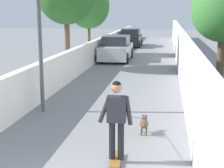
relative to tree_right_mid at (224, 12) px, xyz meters
name	(u,v)px	position (x,y,z in m)	size (l,w,h in m)	color
ground_plane	(134,68)	(6.50, 3.59, -3.03)	(80.00, 80.00, 0.00)	gray
wall_left	(80,60)	(4.50, 6.11, -2.36)	(48.00, 0.30, 1.34)	silver
fence_right	(183,55)	(4.50, 1.07, -2.01)	(48.00, 0.30, 2.03)	white
tree_right_mid	(224,12)	(0.00, 0.00, 0.00)	(2.12, 2.12, 4.09)	brown
tree_left_far	(89,6)	(11.50, 7.22, 0.38)	(2.86, 2.86, 4.98)	brown
lamp_post	(39,11)	(-2.22, 5.56, 0.02)	(0.36, 0.36, 4.47)	#4C4C51
skateboard	(116,159)	(-5.47, 2.77, -2.96)	(0.81, 0.23, 0.08)	brown
person_skateboarder	(117,114)	(-5.47, 2.77, -1.99)	(0.23, 0.71, 1.64)	black
dog	(144,123)	(-3.68, 2.32, -2.75)	(2.08, 0.57, 1.06)	brown
car_near	(116,49)	(9.22, 4.96, -2.31)	(4.03, 1.80, 1.54)	silver
car_far	(131,38)	(17.94, 4.96, -2.31)	(4.06, 1.80, 1.54)	black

